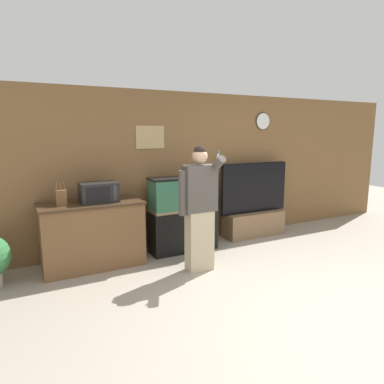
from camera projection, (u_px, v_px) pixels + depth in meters
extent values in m
plane|color=gray|center=(284.00, 306.00, 3.85)|extent=(18.00, 18.00, 0.00)
cube|color=brown|center=(182.00, 169.00, 5.92)|extent=(10.00, 0.06, 2.60)
cube|color=tan|center=(150.00, 137.00, 5.52)|extent=(0.48, 0.02, 0.37)
cylinder|color=white|center=(263.00, 121.00, 6.50)|extent=(0.30, 0.03, 0.30)
cylinder|color=black|center=(263.00, 121.00, 6.50)|extent=(0.33, 0.01, 0.33)
cube|color=brown|center=(93.00, 236.00, 4.94)|extent=(1.39, 0.64, 0.91)
cube|color=#3D2A19|center=(91.00, 203.00, 4.86)|extent=(1.43, 0.68, 0.03)
cube|color=black|center=(99.00, 192.00, 4.86)|extent=(0.52, 0.34, 0.28)
cube|color=black|center=(99.00, 194.00, 4.69)|extent=(0.32, 0.01, 0.20)
cube|color=#2D2D33|center=(115.00, 193.00, 4.80)|extent=(0.05, 0.01, 0.22)
cube|color=brown|center=(61.00, 198.00, 4.64)|extent=(0.14, 0.12, 0.21)
cylinder|color=brown|center=(57.00, 187.00, 4.60)|extent=(0.02, 0.02, 0.08)
cylinder|color=brown|center=(60.00, 187.00, 4.62)|extent=(0.02, 0.02, 0.07)
cylinder|color=brown|center=(64.00, 187.00, 4.64)|extent=(0.02, 0.02, 0.08)
cylinder|color=brown|center=(56.00, 186.00, 4.64)|extent=(0.02, 0.02, 0.10)
cylinder|color=brown|center=(60.00, 186.00, 4.66)|extent=(0.02, 0.02, 0.08)
cylinder|color=brown|center=(64.00, 186.00, 4.68)|extent=(0.02, 0.02, 0.09)
cube|color=black|center=(183.00, 230.00, 5.62)|extent=(1.11, 0.39, 0.68)
cube|color=#937F5B|center=(183.00, 209.00, 5.55)|extent=(1.07, 0.38, 0.04)
cube|color=#387556|center=(183.00, 194.00, 5.51)|extent=(1.06, 0.38, 0.53)
cube|color=black|center=(183.00, 178.00, 5.46)|extent=(1.11, 0.39, 0.03)
cube|color=brown|center=(253.00, 224.00, 6.46)|extent=(1.20, 0.40, 0.45)
cube|color=black|center=(255.00, 188.00, 6.34)|extent=(1.41, 0.05, 0.91)
cube|color=black|center=(254.00, 188.00, 6.37)|extent=(1.44, 0.01, 0.94)
cube|color=#BCAD89|center=(199.00, 241.00, 4.81)|extent=(0.37, 0.21, 0.85)
cube|color=#4C4742|center=(200.00, 188.00, 4.68)|extent=(0.46, 0.22, 0.64)
sphere|color=tan|center=(200.00, 156.00, 4.60)|extent=(0.21, 0.21, 0.21)
sphere|color=black|center=(200.00, 152.00, 4.59)|extent=(0.18, 0.18, 0.18)
cylinder|color=#4C4742|center=(183.00, 193.00, 4.57)|extent=(0.12, 0.12, 0.61)
cylinder|color=#4C4742|center=(217.00, 165.00, 4.59)|extent=(0.11, 0.34, 0.28)
cylinder|color=white|center=(218.00, 157.00, 4.55)|extent=(0.02, 0.06, 0.11)
cylinder|color=#2856B2|center=(219.00, 153.00, 4.52)|extent=(0.02, 0.03, 0.05)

